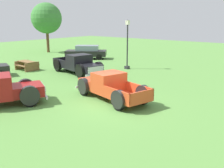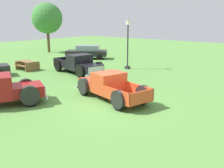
# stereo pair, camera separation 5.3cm
# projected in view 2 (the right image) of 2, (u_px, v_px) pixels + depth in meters

# --- Properties ---
(ground_plane) EXTENTS (80.00, 80.00, 0.00)m
(ground_plane) POSITION_uv_depth(u_px,v_px,m) (116.00, 105.00, 13.90)
(ground_plane) COLOR #5B9342
(pickup_truck_foreground) EXTENTS (2.89, 5.20, 1.51)m
(pickup_truck_foreground) POSITION_uv_depth(u_px,v_px,m) (108.00, 86.00, 14.92)
(pickup_truck_foreground) COLOR #D14723
(pickup_truck_foreground) RESTS_ON ground_plane
(pickup_truck_behind_left) EXTENTS (2.88, 5.48, 1.59)m
(pickup_truck_behind_left) POSITION_uv_depth(u_px,v_px,m) (80.00, 65.00, 21.41)
(pickup_truck_behind_left) COLOR black
(pickup_truck_behind_left) RESTS_ON ground_plane
(sedan_distant_b) EXTENTS (4.14, 4.68, 1.50)m
(sedan_distant_b) POSITION_uv_depth(u_px,v_px,m) (87.00, 52.00, 29.55)
(sedan_distant_b) COLOR black
(sedan_distant_b) RESTS_ON ground_plane
(lamp_post_near) EXTENTS (0.36, 0.36, 4.32)m
(lamp_post_near) POSITION_uv_depth(u_px,v_px,m) (128.00, 44.00, 23.28)
(lamp_post_near) COLOR #2D2D33
(lamp_post_near) RESTS_ON ground_plane
(picnic_table) EXTENTS (1.53, 1.84, 0.78)m
(picnic_table) POSITION_uv_depth(u_px,v_px,m) (27.00, 64.00, 23.22)
(picnic_table) COLOR olive
(picnic_table) RESTS_ON ground_plane
(oak_tree_center) EXTENTS (3.98, 3.98, 6.43)m
(oak_tree_center) POSITION_uv_depth(u_px,v_px,m) (47.00, 18.00, 34.42)
(oak_tree_center) COLOR brown
(oak_tree_center) RESTS_ON ground_plane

